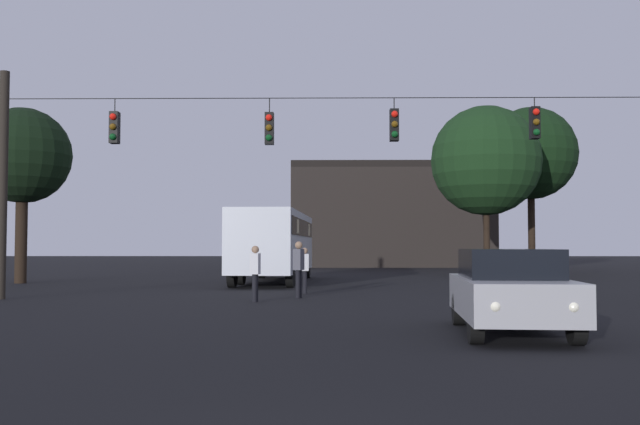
% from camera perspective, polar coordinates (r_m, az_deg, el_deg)
% --- Properties ---
extents(ground_plane, '(168.00, 168.00, 0.00)m').
position_cam_1_polar(ground_plane, '(29.57, 0.52, -5.71)').
color(ground_plane, black).
rests_on(ground_plane, ground).
extents(overhead_signal_span, '(19.56, 0.44, 6.83)m').
position_cam_1_polar(overhead_signal_span, '(21.55, 0.48, 3.57)').
color(overhead_signal_span, black).
rests_on(overhead_signal_span, ground).
extents(city_bus, '(3.01, 11.10, 3.00)m').
position_cam_1_polar(city_bus, '(31.78, -3.59, -2.12)').
color(city_bus, '#B7BCC6').
rests_on(city_bus, ground).
extents(car_near_right, '(2.13, 4.44, 1.52)m').
position_cam_1_polar(car_near_right, '(13.57, 14.70, -5.86)').
color(car_near_right, '#99999E').
rests_on(car_near_right, ground).
extents(pedestrian_crossing_left, '(0.34, 0.42, 1.72)m').
position_cam_1_polar(pedestrian_crossing_left, '(22.08, -1.68, -4.21)').
color(pedestrian_crossing_left, black).
rests_on(pedestrian_crossing_left, ground).
extents(pedestrian_crossing_center, '(0.28, 0.38, 1.58)m').
position_cam_1_polar(pedestrian_crossing_center, '(20.58, -5.11, -4.56)').
color(pedestrian_crossing_center, black).
rests_on(pedestrian_crossing_center, ground).
extents(pedestrian_crossing_right, '(0.27, 0.38, 1.52)m').
position_cam_1_polar(pedestrian_crossing_right, '(24.17, -1.21, -4.38)').
color(pedestrian_crossing_right, black).
rests_on(pedestrian_crossing_right, ground).
extents(corner_building, '(15.07, 11.55, 7.84)m').
position_cam_1_polar(corner_building, '(58.53, 5.37, -0.34)').
color(corner_building, black).
rests_on(corner_building, ground).
extents(tree_left_silhouette, '(4.08, 4.08, 7.48)m').
position_cam_1_polar(tree_left_silhouette, '(33.51, -22.33, 4.09)').
color(tree_left_silhouette, black).
rests_on(tree_left_silhouette, ground).
extents(tree_behind_building, '(5.61, 5.61, 10.01)m').
position_cam_1_polar(tree_behind_building, '(45.99, 16.22, 4.46)').
color(tree_behind_building, black).
rests_on(tree_behind_building, ground).
extents(tree_right_far, '(5.94, 5.94, 9.17)m').
position_cam_1_polar(tree_right_far, '(40.34, 12.90, 3.99)').
color(tree_right_far, black).
rests_on(tree_right_far, ground).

